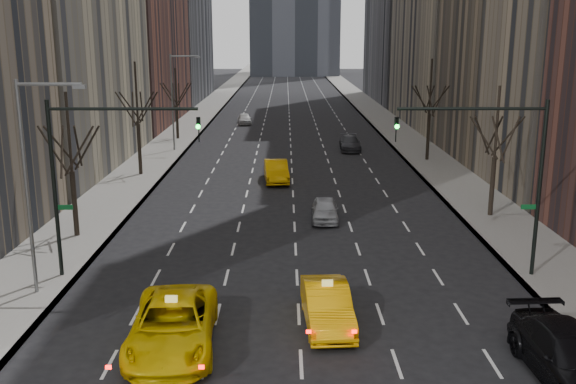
{
  "coord_description": "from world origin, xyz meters",
  "views": [
    {
      "loc": [
        -0.52,
        -15.71,
        10.84
      ],
      "look_at": [
        -0.41,
        14.23,
        3.5
      ],
      "focal_mm": 40.0,
      "sensor_mm": 36.0,
      "label": 1
    }
  ],
  "objects_px": {
    "taxi_suv": "(173,325)",
    "silver_sedan_ahead": "(325,209)",
    "taxi_sedan": "(327,305)",
    "parked_suv_black": "(570,356)"
  },
  "relations": [
    {
      "from": "taxi_suv",
      "to": "silver_sedan_ahead",
      "type": "xyz_separation_m",
      "value": [
        6.36,
        16.23,
        -0.22
      ]
    },
    {
      "from": "silver_sedan_ahead",
      "to": "parked_suv_black",
      "type": "xyz_separation_m",
      "value": [
        6.73,
        -18.49,
        0.18
      ]
    },
    {
      "from": "taxi_sedan",
      "to": "silver_sedan_ahead",
      "type": "bearing_deg",
      "value": 83.43
    },
    {
      "from": "taxi_sedan",
      "to": "parked_suv_black",
      "type": "height_order",
      "value": "parked_suv_black"
    },
    {
      "from": "taxi_sedan",
      "to": "silver_sedan_ahead",
      "type": "distance_m",
      "value": 14.38
    },
    {
      "from": "taxi_sedan",
      "to": "silver_sedan_ahead",
      "type": "height_order",
      "value": "taxi_sedan"
    },
    {
      "from": "taxi_suv",
      "to": "silver_sedan_ahead",
      "type": "height_order",
      "value": "taxi_suv"
    },
    {
      "from": "taxi_suv",
      "to": "taxi_sedan",
      "type": "bearing_deg",
      "value": 15.15
    },
    {
      "from": "taxi_suv",
      "to": "parked_suv_black",
      "type": "height_order",
      "value": "taxi_suv"
    },
    {
      "from": "parked_suv_black",
      "to": "taxi_sedan",
      "type": "bearing_deg",
      "value": 148.25
    }
  ]
}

